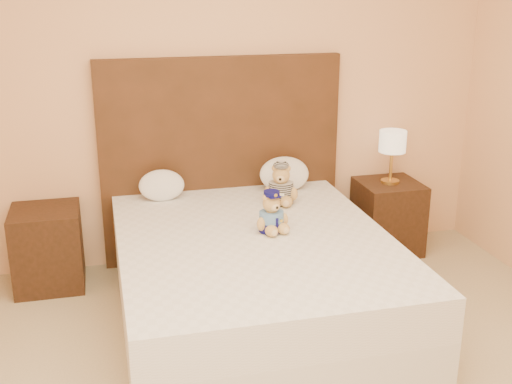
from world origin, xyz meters
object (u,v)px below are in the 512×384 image
bed (255,279)px  teddy_police (271,212)px  pillow_right (284,172)px  lamp (393,144)px  teddy_prisoner (281,184)px  pillow_left (162,184)px  nightstand_left (48,248)px  nightstand_right (388,217)px

bed → teddy_police: 0.42m
bed → pillow_right: bearing=62.8°
lamp → pillow_right: 0.84m
teddy_police → teddy_prisoner: teddy_prisoner is taller
teddy_prisoner → pillow_left: 0.83m
bed → nightstand_left: bearing=147.4°
bed → nightstand_right: (1.25, 0.80, -0.00)m
bed → lamp: bearing=32.6°
nightstand_left → pillow_left: bearing=2.2°
bed → lamp: size_ratio=5.00×
bed → pillow_right: 1.02m
bed → teddy_prisoner: teddy_prisoner is taller
nightstand_left → teddy_police: (1.37, -0.74, 0.40)m
lamp → teddy_prisoner: 0.98m
nightstand_right → bed: bearing=-147.4°
nightstand_left → teddy_police: size_ratio=2.16×
nightstand_left → nightstand_right: same height
pillow_left → pillow_right: pillow_right is taller
nightstand_left → bed: bearing=-32.6°
nightstand_right → pillow_right: bearing=177.9°
bed → pillow_left: size_ratio=6.34×
pillow_left → nightstand_right: bearing=-1.0°
nightstand_right → pillow_left: pillow_left is taller
lamp → teddy_prisoner: (-0.93, -0.25, -0.16)m
lamp → nightstand_right: bearing=0.0°
teddy_police → pillow_right: 0.83m
pillow_right → lamp: bearing=-2.1°
pillow_right → nightstand_right: bearing=-2.1°
nightstand_left → nightstand_right: 2.50m
lamp → pillow_left: 1.72m
nightstand_left → lamp: size_ratio=1.38×
bed → pillow_left: 1.02m
teddy_police → nightstand_left: bearing=137.0°
lamp → pillow_left: size_ratio=1.27×
nightstand_right → lamp: lamp is taller
bed → pillow_left: bearing=119.0°
nightstand_left → teddy_police: bearing=-28.3°
nightstand_left → pillow_left: (0.79, 0.03, 0.39)m
bed → teddy_prisoner: 0.76m
nightstand_left → lamp: bearing=0.0°
pillow_left → nightstand_left: bearing=-177.8°
nightstand_right → teddy_police: teddy_police is taller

